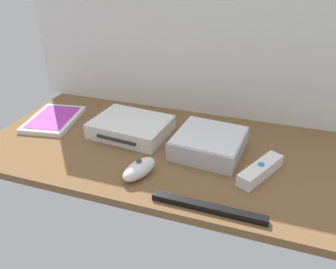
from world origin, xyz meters
The scene contains 8 objects.
ground_plane centered at (0.00, 0.00, -1.00)cm, with size 100.00×48.00×2.00cm, color brown.
back_wall centered at (0.00, 24.60, 32.00)cm, with size 110.00×1.20×64.00cm, color white.
game_console centered at (-12.53, 3.90, 2.20)cm, with size 22.39×17.96×4.40cm.
mini_computer centered at (10.78, 1.41, 2.64)cm, with size 18.44×18.44×5.30cm.
game_case centered at (-38.61, 3.34, 0.76)cm, with size 16.56×20.99×1.56cm.
remote_wand centered at (24.58, -5.08, 1.51)cm, with size 9.77×14.87×3.40cm.
remote_nunchuk centered at (-2.17, -14.42, 2.04)cm, with size 7.52×10.90×5.10cm.
sensor_bar centered at (15.70, -20.77, 0.70)cm, with size 24.00×1.80×1.40cm, color black.
Camera 1 is at (24.51, -72.01, 46.31)cm, focal length 35.29 mm.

